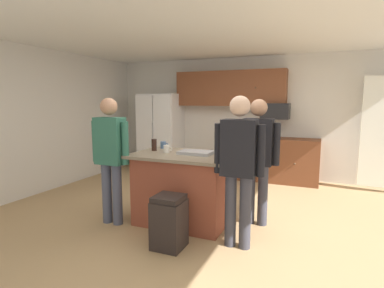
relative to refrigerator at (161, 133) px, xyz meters
name	(u,v)px	position (x,y,z in m)	size (l,w,h in m)	color
floor	(204,217)	(2.00, -2.38, -0.91)	(7.04, 7.04, 0.00)	tan
ceiling	(205,29)	(2.00, -2.38, 1.69)	(7.04, 7.04, 0.00)	white
back_wall	(249,117)	(2.00, 0.42, 0.39)	(6.40, 0.10, 2.60)	silver
side_wall_left	(37,121)	(-1.20, -2.38, 0.39)	(0.10, 5.60, 2.60)	silver
cabinet_run_upper	(230,88)	(1.60, 0.22, 1.02)	(2.40, 0.38, 0.75)	brown
cabinet_run_lower	(273,159)	(2.60, 0.10, -0.46)	(1.80, 0.63, 0.90)	brown
refrigerator	(161,133)	(0.00, 0.00, 0.00)	(0.91, 0.76, 1.82)	white
microwave_over_range	(275,111)	(2.60, 0.12, 0.54)	(0.56, 0.40, 0.32)	black
kitchen_island	(183,188)	(1.80, -2.67, -0.42)	(1.33, 0.93, 0.96)	brown
person_host_foreground	(258,153)	(2.73, -2.34, 0.06)	(0.57, 0.22, 1.68)	#383842
person_guest_left	(239,162)	(2.67, -3.09, 0.09)	(0.57, 0.23, 1.72)	#383842
person_guest_by_door	(110,152)	(0.93, -3.08, 0.07)	(0.57, 0.22, 1.70)	#4C5166
mug_blue_stoneware	(167,149)	(1.56, -2.68, 0.10)	(0.13, 0.08, 0.10)	white
tumbler_amber	(154,145)	(1.31, -2.59, 0.13)	(0.07, 0.07, 0.17)	black
mug_ceramic_white	(163,145)	(1.34, -2.36, 0.10)	(0.13, 0.08, 0.10)	#4C6B99
glass_stout_tall	(224,149)	(2.31, -2.47, 0.12)	(0.07, 0.07, 0.14)	black
serving_tray	(196,152)	(1.97, -2.62, 0.07)	(0.44, 0.30, 0.04)	#B7B7BC
trash_bin	(169,222)	(1.96, -3.41, -0.61)	(0.34, 0.34, 0.61)	black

